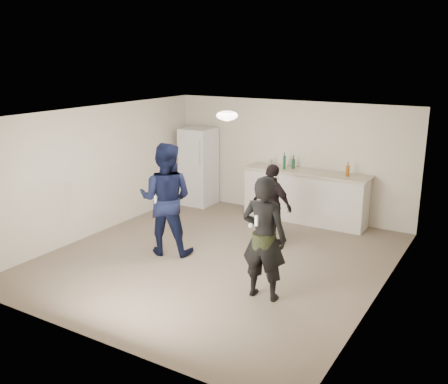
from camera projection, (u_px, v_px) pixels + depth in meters
The scene contains 21 objects.
floor at pixel (218, 258), 8.71m from camera, with size 6.00×6.00×0.00m, color #6B5B4C.
ceiling at pixel (218, 114), 8.05m from camera, with size 6.00×6.00×0.00m, color silver.
wall_back at pixel (290, 158), 10.86m from camera, with size 6.00×6.00×0.00m, color beige.
wall_front at pixel (85, 246), 5.90m from camera, with size 6.00×6.00×0.00m, color beige.
wall_left at pixel (98, 170), 9.74m from camera, with size 6.00×6.00×0.00m, color beige.
wall_right at pixel (384, 215), 7.02m from camera, with size 6.00×6.00×0.00m, color beige.
counter at pixel (305, 197), 10.53m from camera, with size 2.60×0.56×1.05m, color beige.
counter_top at pixel (306, 172), 10.38m from camera, with size 2.68×0.64×0.04m, color #BAA590.
fridge at pixel (199, 167), 11.68m from camera, with size 0.70×0.70×1.80m, color silver.
fridge_handle at pixel (200, 154), 11.12m from camera, with size 0.02×0.02×0.60m, color silver.
ceiling_dome at pixel (227, 116), 8.31m from camera, with size 0.36×0.36×0.16m, color white.
shaker at pixel (270, 163), 10.78m from camera, with size 0.08×0.08×0.17m, color silver.
man at pixel (166, 199), 8.71m from camera, with size 0.97×0.75×1.99m, color #0F1842.
woman at pixel (264, 238), 7.08m from camera, with size 0.67×0.44×1.83m, color black.
camo_shorts at pixel (264, 242), 7.10m from camera, with size 0.34×0.34×0.28m, color #2A3819.
spectator at pixel (272, 205), 9.14m from camera, with size 0.90×0.37×1.53m, color black.
remote_man at pixel (156, 200), 8.47m from camera, with size 0.04×0.04×0.15m, color white.
nunchuk_man at pixel (163, 204), 8.45m from camera, with size 0.07×0.07×0.07m, color white.
remote_woman at pixel (256, 221), 6.79m from camera, with size 0.04×0.04×0.15m, color white.
nunchuk_woman at pixel (251, 226), 6.89m from camera, with size 0.07×0.07×0.07m, color silver.
bottle_cluster at pixel (305, 166), 10.38m from camera, with size 1.46×0.21×0.28m.
Camera 1 is at (4.24, -6.89, 3.43)m, focal length 40.00 mm.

